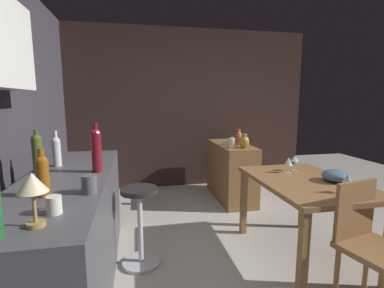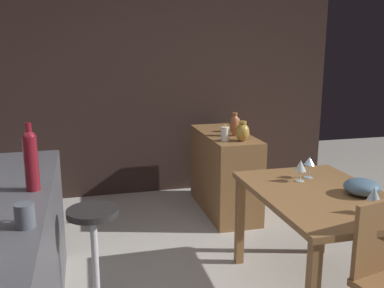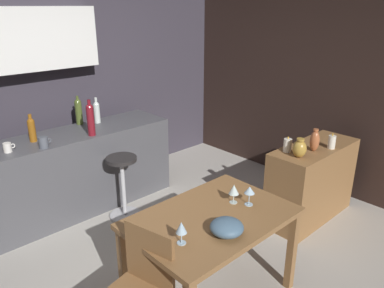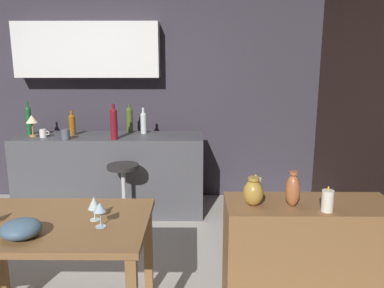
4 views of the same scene
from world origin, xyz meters
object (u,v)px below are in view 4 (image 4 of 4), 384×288
Objects in this scene: wine_bottle_clear at (144,122)px; sideboard_cabinet at (306,260)px; cup_white at (43,133)px; pillar_candle_short at (255,187)px; bar_stool at (124,196)px; cup_slate at (66,135)px; wine_glass_left at (100,208)px; vase_brass at (253,192)px; fruit_bowl at (21,229)px; wine_bottle_ruby at (114,122)px; counter_lamp at (32,120)px; pillar_candle_tall at (327,201)px; wine_glass_center at (94,203)px; wine_bottle_green at (29,119)px; dining_table at (54,235)px; wine_bottle_olive at (129,118)px; vase_copper at (293,190)px; wine_bottle_amber at (72,124)px.

sideboard_cabinet is at bearing -56.22° from wine_bottle_clear.
wine_bottle_clear is 2.79× the size of cup_white.
sideboard_cabinet is 0.60m from pillar_candle_short.
cup_slate reaches higher than bar_stool.
wine_glass_left is 0.96m from vase_brass.
wine_bottle_ruby reaches higher than fruit_bowl.
bar_stool is 0.95m from wine_bottle_clear.
counter_lamp is (-1.08, 0.46, 0.71)m from bar_stool.
fruit_bowl is 1.82m from pillar_candle_tall.
bar_stool is 1.53m from wine_glass_center.
wine_glass_left is 0.52× the size of wine_bottle_clear.
bar_stool is at bearing -26.35° from wine_bottle_green.
pillar_candle_tall reaches higher than wine_glass_left.
wine_bottle_green reaches higher than sideboard_cabinet.
wine_bottle_olive reaches higher than dining_table.
wine_bottle_ruby is 0.53m from cup_slate.
fruit_bowl is (-0.26, -1.70, 0.42)m from bar_stool.
wine_bottle_olive is 1.07m from counter_lamp.
dining_table is at bearing -169.76° from pillar_candle_short.
sideboard_cabinet is 1.42m from wine_glass_left.
vase_copper is (0.21, -0.17, 0.04)m from pillar_candle_short.
fruit_bowl is at bearing -98.82° from bar_stool.
wine_bottle_clear is 1.88× the size of pillar_candle_short.
vase_brass is at bearing -41.47° from cup_white.
wine_bottle_green reaches higher than wine_bottle_ruby.
wine_bottle_clear reaches higher than wine_bottle_amber.
wine_bottle_clear is 1.30× the size of vase_copper.
cup_white is at bearing -155.54° from wine_bottle_amber.
wine_bottle_ruby is at bearing 97.46° from wine_glass_center.
wine_bottle_green is at bearing 126.51° from counter_lamp.
wine_bottle_ruby is 2.12m from vase_brass.
sideboard_cabinet is 4.81× the size of fruit_bowl.
wine_bottle_green reaches higher than fruit_bowl.
fruit_bowl is at bearing -173.31° from pillar_candle_tall.
bar_stool is 1.18m from cup_white.
wine_bottle_olive reaches higher than pillar_candle_short.
wine_bottle_olive is 2.76m from pillar_candle_tall.
wine_glass_left is at bearing -81.07° from wine_bottle_ruby.
fruit_bowl is 2.46m from wine_bottle_green.
pillar_candle_short is (1.04, 0.21, 0.04)m from wine_glass_center.
sideboard_cabinet is at bearing -18.72° from pillar_candle_short.
fruit_bowl is 2.04m from wine_bottle_ruby.
wine_bottle_green reaches higher than counter_lamp.
wine_glass_left reaches higher than dining_table.
wine_bottle_green is 3.20m from vase_copper.
wine_bottle_ruby is (-0.23, 1.76, 0.23)m from wine_glass_center.
dining_table is at bearing -175.19° from wine_glass_center.
wine_glass_center is at bearing -177.94° from vase_copper.
cup_white reaches higher than wine_glass_left.
cup_slate is at bearing 139.51° from pillar_candle_short.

